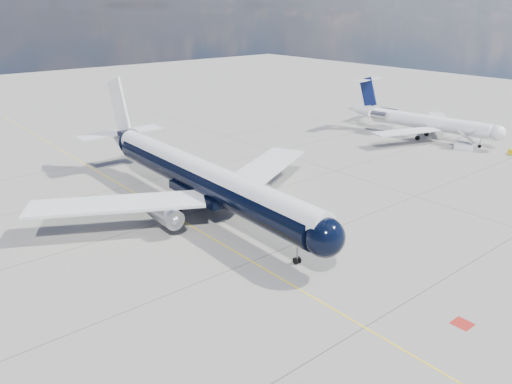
# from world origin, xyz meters

# --- Properties ---
(ground) EXTENTS (320.00, 320.00, 0.00)m
(ground) POSITION_xyz_m (0.00, 30.00, 0.00)
(ground) COLOR gray
(ground) RESTS_ON ground
(taxiway_centerline) EXTENTS (0.16, 160.00, 0.01)m
(taxiway_centerline) POSITION_xyz_m (0.00, 25.00, 0.00)
(taxiway_centerline) COLOR yellow
(taxiway_centerline) RESTS_ON ground
(red_marking) EXTENTS (1.60, 1.60, 0.01)m
(red_marking) POSITION_xyz_m (6.80, -10.00, 0.00)
(red_marking) COLOR maroon
(red_marking) RESTS_ON ground
(main_airliner) EXTENTS (42.85, 52.09, 15.06)m
(main_airliner) POSITION_xyz_m (3.79, 25.61, 4.67)
(main_airliner) COLOR black
(main_airliner) RESTS_ON ground
(regional_jet) EXTENTS (28.59, 33.14, 11.24)m
(regional_jet) POSITION_xyz_m (59.74, 29.37, 3.55)
(regional_jet) COLOR silver
(regional_jet) RESTS_ON ground
(boarding_stair) EXTENTS (3.65, 4.07, 3.73)m
(boarding_stair) POSITION_xyz_m (58.77, 18.46, 0.69)
(boarding_stair) COLOR silver
(boarding_stair) RESTS_ON ground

